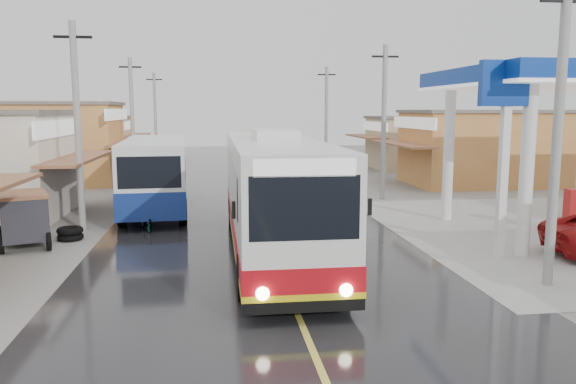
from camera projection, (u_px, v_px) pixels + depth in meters
The scene contains 12 objects.
ground at pixel (290, 297), 14.19m from camera, with size 120.00×120.00×0.00m, color slate.
road at pixel (250, 202), 28.90m from camera, with size 12.00×90.00×0.02m, color black.
centre_line at pixel (250, 201), 28.90m from camera, with size 0.15×90.00×0.01m, color #D8CC4C.
shopfronts_left at pixel (5, 198), 30.14m from camera, with size 11.00×44.00×5.20m, color tan, non-canonical shape.
shopfronts_right at pixel (555, 205), 27.93m from camera, with size 11.00×44.00×4.80m, color beige, non-canonical shape.
utility_poles_left at pixel (114, 202), 28.96m from camera, with size 1.60×50.00×8.00m, color gray, non-canonical shape.
utility_poles_right at pixel (382, 199), 29.82m from camera, with size 1.60×36.00×8.00m, color gray, non-canonical shape.
coach_bus at pixel (274, 195), 18.25m from camera, with size 3.05×13.03×4.06m.
second_bus at pixel (155, 173), 26.07m from camera, with size 3.26×10.16×3.33m.
cyclist at pixel (146, 215), 21.94m from camera, with size 1.13×1.85×1.89m.
tricycle_near at pixel (23, 216), 19.26m from camera, with size 2.35×2.67×1.88m.
tyre_stack at pixel (70, 234), 20.36m from camera, with size 0.94×0.94×0.48m.
Camera 1 is at (-1.86, -13.53, 4.68)m, focal length 35.00 mm.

